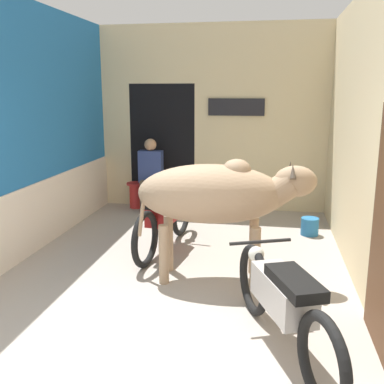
{
  "coord_description": "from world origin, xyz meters",
  "views": [
    {
      "loc": [
        1.05,
        -2.64,
        2.1
      ],
      "look_at": [
        0.17,
        2.39,
        0.95
      ],
      "focal_mm": 42.0,
      "sensor_mm": 36.0,
      "label": 1
    }
  ],
  "objects_px": {
    "shopkeeper_seated": "(150,173)",
    "motorcycle_near": "(282,301)",
    "motorcycle_far": "(165,217)",
    "plastic_stool": "(136,194)",
    "bucket": "(310,226)",
    "cow": "(218,195)"
  },
  "relations": [
    {
      "from": "shopkeeper_seated",
      "to": "plastic_stool",
      "type": "xyz_separation_m",
      "value": [
        -0.33,
        0.16,
        -0.43
      ]
    },
    {
      "from": "shopkeeper_seated",
      "to": "motorcycle_far",
      "type": "bearing_deg",
      "value": -69.45
    },
    {
      "from": "motorcycle_near",
      "to": "shopkeeper_seated",
      "type": "relative_size",
      "value": 1.49
    },
    {
      "from": "motorcycle_near",
      "to": "motorcycle_far",
      "type": "xyz_separation_m",
      "value": [
        -1.51,
        2.23,
        0.01
      ]
    },
    {
      "from": "cow",
      "to": "motorcycle_near",
      "type": "height_order",
      "value": "cow"
    },
    {
      "from": "cow",
      "to": "bucket",
      "type": "relative_size",
      "value": 7.66
    },
    {
      "from": "motorcycle_near",
      "to": "bucket",
      "type": "distance_m",
      "value": 3.25
    },
    {
      "from": "cow",
      "to": "plastic_stool",
      "type": "distance_m",
      "value": 3.53
    },
    {
      "from": "bucket",
      "to": "plastic_stool",
      "type": "bearing_deg",
      "value": 160.17
    },
    {
      "from": "plastic_stool",
      "to": "bucket",
      "type": "relative_size",
      "value": 1.8
    },
    {
      "from": "cow",
      "to": "motorcycle_far",
      "type": "bearing_deg",
      "value": 133.91
    },
    {
      "from": "cow",
      "to": "motorcycle_near",
      "type": "bearing_deg",
      "value": -63.27
    },
    {
      "from": "motorcycle_near",
      "to": "bucket",
      "type": "xyz_separation_m",
      "value": [
        0.47,
        3.2,
        -0.32
      ]
    },
    {
      "from": "motorcycle_near",
      "to": "motorcycle_far",
      "type": "relative_size",
      "value": 0.96
    },
    {
      "from": "plastic_stool",
      "to": "bucket",
      "type": "height_order",
      "value": "plastic_stool"
    },
    {
      "from": "motorcycle_near",
      "to": "bucket",
      "type": "relative_size",
      "value": 7.37
    },
    {
      "from": "cow",
      "to": "shopkeeper_seated",
      "type": "height_order",
      "value": "cow"
    },
    {
      "from": "cow",
      "to": "shopkeeper_seated",
      "type": "bearing_deg",
      "value": 119.01
    },
    {
      "from": "shopkeeper_seated",
      "to": "motorcycle_near",
      "type": "bearing_deg",
      "value": -61.74
    },
    {
      "from": "shopkeeper_seated",
      "to": "plastic_stool",
      "type": "relative_size",
      "value": 2.75
    },
    {
      "from": "motorcycle_near",
      "to": "bucket",
      "type": "bearing_deg",
      "value": 81.57
    },
    {
      "from": "shopkeeper_seated",
      "to": "bucket",
      "type": "relative_size",
      "value": 4.96
    }
  ]
}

